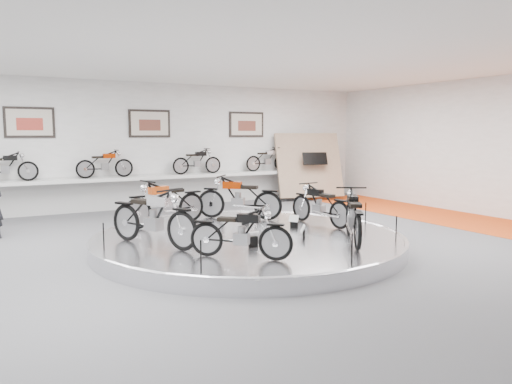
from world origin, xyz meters
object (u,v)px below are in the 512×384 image
bike_b (239,197)px  bike_e (240,232)px  shelf (153,177)px  bike_c (165,202)px  display_platform (249,241)px  bike_f (353,216)px  bike_d (153,217)px  bike_a (320,204)px

bike_b → bike_e: 3.89m
shelf → bike_c: 4.75m
shelf → bike_b: (0.67, -4.64, -0.17)m
display_platform → bike_e: (-1.08, -1.71, 0.60)m
bike_c → bike_e: 3.52m
bike_c → bike_f: (2.58, -3.45, -0.01)m
bike_c → bike_d: (-0.88, -1.86, 0.02)m
shelf → bike_d: (-2.06, -6.45, -0.15)m
bike_b → bike_f: (0.72, -3.40, -0.02)m
bike_b → bike_c: (-1.85, 0.05, -0.01)m
bike_c → bike_b: bearing=164.5°
bike_c → display_platform: bearing=109.2°
shelf → bike_a: 6.53m
bike_c → bike_d: size_ratio=0.97×
shelf → bike_b: bearing=-81.7°
bike_d → bike_e: bike_d is taller
bike_b → bike_c: bearing=41.9°
bike_d → shelf: bearing=136.5°
shelf → bike_b: size_ratio=6.06×
bike_a → bike_c: 3.52m
bike_b → bike_c: 1.86m
bike_b → bike_d: bearing=77.0°
bike_f → bike_d: bearing=98.6°
display_platform → bike_b: (0.67, 1.76, 0.68)m
shelf → bike_a: bike_a is taller
bike_b → bike_f: bearing=145.5°
shelf → bike_f: bike_f is taller
bike_f → bike_c: bearing=70.1°
bike_e → shelf: bearing=126.4°
bike_e → bike_b: bearing=107.1°
bike_c → bike_e: (0.10, -3.52, -0.08)m
display_platform → bike_b: 2.00m
bike_e → bike_f: (2.48, 0.08, 0.07)m
shelf → bike_e: size_ratio=7.27×
bike_d → bike_a: bearing=67.2°
bike_d → bike_f: (3.46, -1.59, -0.03)m
shelf → bike_f: bearing=-80.1°
bike_c → bike_d: bike_d is taller
bike_d → bike_c: bearing=128.9°
bike_c → bike_d: bearing=50.7°
bike_c → bike_f: size_ratio=1.03×
shelf → bike_e: bearing=-97.6°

